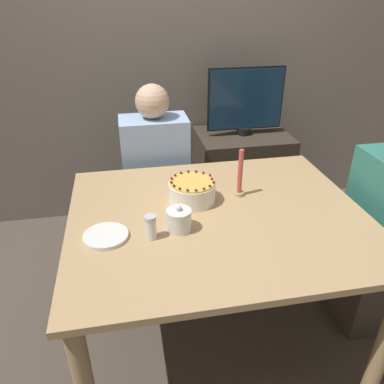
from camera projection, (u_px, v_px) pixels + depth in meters
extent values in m
plane|color=#4C4238|center=(214.00, 332.00, 2.04)|extent=(12.00, 12.00, 0.00)
cube|color=slate|center=(172.00, 44.00, 2.62)|extent=(8.00, 0.05, 2.60)
cube|color=tan|center=(218.00, 217.00, 1.68)|extent=(1.32, 1.09, 0.03)
cylinder|color=tan|center=(96.00, 238.00, 2.18)|extent=(0.07, 0.07, 0.73)
cylinder|color=tan|center=(289.00, 217.00, 2.38)|extent=(0.07, 0.07, 0.73)
cylinder|color=white|center=(192.00, 192.00, 1.75)|extent=(0.22, 0.22, 0.09)
cylinder|color=gold|center=(192.00, 182.00, 1.73)|extent=(0.21, 0.21, 0.01)
sphere|color=maroon|center=(212.00, 179.00, 1.74)|extent=(0.01, 0.01, 0.01)
sphere|color=maroon|center=(209.00, 175.00, 1.77)|extent=(0.01, 0.01, 0.01)
sphere|color=maroon|center=(203.00, 173.00, 1.79)|extent=(0.01, 0.01, 0.01)
sphere|color=maroon|center=(196.00, 171.00, 1.80)|extent=(0.01, 0.01, 0.01)
sphere|color=maroon|center=(188.00, 171.00, 1.80)|extent=(0.01, 0.01, 0.01)
sphere|color=maroon|center=(181.00, 173.00, 1.79)|extent=(0.01, 0.01, 0.01)
sphere|color=maroon|center=(175.00, 175.00, 1.77)|extent=(0.01, 0.01, 0.01)
sphere|color=maroon|center=(172.00, 178.00, 1.74)|extent=(0.01, 0.01, 0.01)
sphere|color=maroon|center=(171.00, 182.00, 1.71)|extent=(0.01, 0.01, 0.01)
sphere|color=maroon|center=(174.00, 186.00, 1.68)|extent=(0.01, 0.01, 0.01)
sphere|color=maroon|center=(180.00, 189.00, 1.65)|extent=(0.01, 0.01, 0.01)
sphere|color=maroon|center=(188.00, 190.00, 1.64)|extent=(0.01, 0.01, 0.01)
sphere|color=maroon|center=(196.00, 190.00, 1.64)|extent=(0.01, 0.01, 0.01)
sphere|color=maroon|center=(204.00, 189.00, 1.65)|extent=(0.01, 0.01, 0.01)
sphere|color=maroon|center=(210.00, 186.00, 1.67)|extent=(0.01, 0.01, 0.01)
sphere|color=maroon|center=(213.00, 182.00, 1.70)|extent=(0.01, 0.01, 0.01)
cylinder|color=silver|center=(179.00, 221.00, 1.54)|extent=(0.10, 0.10, 0.08)
cylinder|color=silver|center=(179.00, 212.00, 1.52)|extent=(0.11, 0.11, 0.01)
sphere|color=silver|center=(179.00, 208.00, 1.51)|extent=(0.02, 0.02, 0.02)
cylinder|color=white|center=(151.00, 229.00, 1.49)|extent=(0.05, 0.05, 0.09)
cylinder|color=silver|center=(150.00, 218.00, 1.47)|extent=(0.05, 0.05, 0.02)
cylinder|color=silver|center=(106.00, 237.00, 1.51)|extent=(0.18, 0.18, 0.01)
cylinder|color=silver|center=(106.00, 235.00, 1.51)|extent=(0.18, 0.18, 0.01)
cylinder|color=tan|center=(239.00, 194.00, 1.82)|extent=(0.05, 0.05, 0.02)
cylinder|color=#CC4C47|center=(240.00, 172.00, 1.76)|extent=(0.02, 0.02, 0.22)
cube|color=#2D2D38|center=(159.00, 226.00, 2.54)|extent=(0.34, 0.34, 0.45)
cube|color=#99B7E0|center=(155.00, 160.00, 2.30)|extent=(0.40, 0.24, 0.53)
sphere|color=#D8AD8C|center=(152.00, 101.00, 2.13)|extent=(0.20, 0.20, 0.20)
cube|color=#473D33|center=(368.00, 283.00, 2.05)|extent=(0.34, 0.34, 0.45)
cube|color=#382D23|center=(240.00, 177.00, 2.90)|extent=(0.66, 0.50, 0.71)
cylinder|color=black|center=(244.00, 131.00, 2.72)|extent=(0.10, 0.10, 0.05)
cube|color=black|center=(246.00, 99.00, 2.61)|extent=(0.55, 0.02, 0.43)
cube|color=#142D47|center=(246.00, 99.00, 2.60)|extent=(0.52, 0.03, 0.41)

